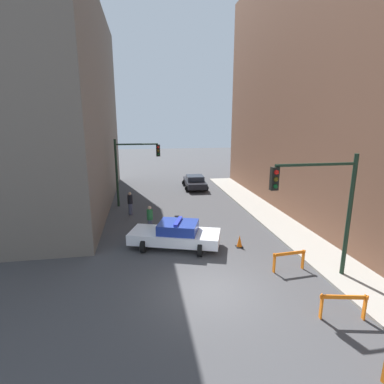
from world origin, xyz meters
name	(u,v)px	position (x,y,z in m)	size (l,w,h in m)	color
ground_plane	(210,290)	(0.00, 0.00, 0.00)	(120.00, 120.00, 0.00)	#424244
sidewalk_right	(350,276)	(6.20, 0.00, 0.06)	(2.40, 44.00, 0.12)	#9E998E
building_corner_left	(6,108)	(-12.00, 14.00, 7.46)	(14.00, 20.00, 14.92)	#6B6056
building_right	(384,83)	(13.40, 8.00, 8.92)	(12.00, 28.00, 17.84)	brown
traffic_light_near	(325,199)	(4.73, 0.17, 3.53)	(3.64, 0.35, 5.20)	black
traffic_light_far	(131,163)	(-3.30, 12.83, 3.40)	(3.44, 0.35, 5.20)	black
police_car	(176,234)	(-0.87, 4.35, 0.72)	(5.04, 3.24, 1.52)	white
parked_car_near	(195,182)	(2.59, 17.96, 0.67)	(2.38, 4.36, 1.31)	black
pedestrian_crossing	(150,219)	(-2.13, 6.75, 0.86)	(0.45, 0.45, 1.66)	#474C66
pedestrian_corner	(130,203)	(-3.40, 10.50, 0.86)	(0.46, 0.46, 1.66)	#474C66
barrier_mid	(343,303)	(4.04, -2.44, 0.62)	(1.58, 0.46, 0.90)	orange
barrier_back	(289,258)	(3.84, 1.00, 0.62)	(1.60, 0.28, 0.90)	orange
traffic_cone	(240,241)	(2.49, 3.83, 0.32)	(0.36, 0.36, 0.66)	black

